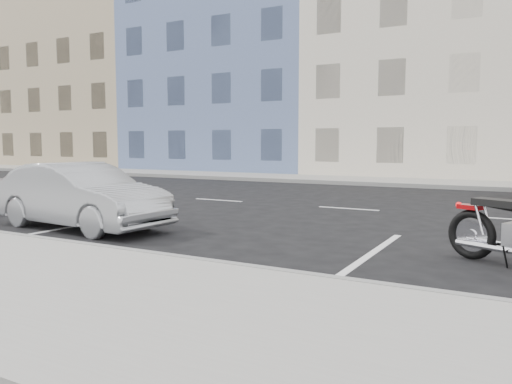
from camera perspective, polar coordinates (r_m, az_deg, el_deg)
ground at (r=12.63m, az=19.16°, el=-2.38°), size 120.00×120.00×0.00m
sidewalk_far at (r=22.26m, az=10.22°, el=1.36°), size 80.00×3.40×0.15m
curb_near at (r=9.00m, az=-23.74°, el=-5.16°), size 80.00×0.12×0.16m
curb_far at (r=20.66m, az=8.72°, el=1.08°), size 80.00×0.12×0.16m
bldg_far_west at (r=40.33m, az=-15.86°, el=11.53°), size 12.00×12.00×12.00m
bldg_blue at (r=33.19m, az=-0.50°, el=13.94°), size 12.00×12.00×13.00m
bldg_cream at (r=29.22m, az=21.09°, el=13.22°), size 12.00×12.00×11.50m
sedan_silver at (r=10.46m, az=-19.40°, el=-0.40°), size 4.04×1.70×1.30m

